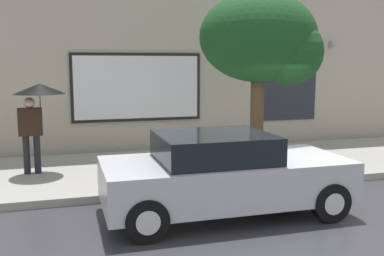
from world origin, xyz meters
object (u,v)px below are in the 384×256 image
parked_car (223,174)px  fire_hydrant (167,166)px  street_tree (265,41)px  pedestrian_with_umbrella (37,101)px

parked_car → fire_hydrant: parked_car is taller
fire_hydrant → parked_car: bearing=-70.8°
fire_hydrant → street_tree: (2.30, 0.47, 2.52)m
pedestrian_with_umbrella → fire_hydrant: bearing=-31.8°
street_tree → fire_hydrant: bearing=-168.4°
fire_hydrant → pedestrian_with_umbrella: size_ratio=0.36×
pedestrian_with_umbrella → street_tree: bearing=-12.6°
fire_hydrant → street_tree: street_tree is taller
parked_car → pedestrian_with_umbrella: size_ratio=2.09×
parked_car → fire_hydrant: (-0.58, 1.67, -0.20)m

